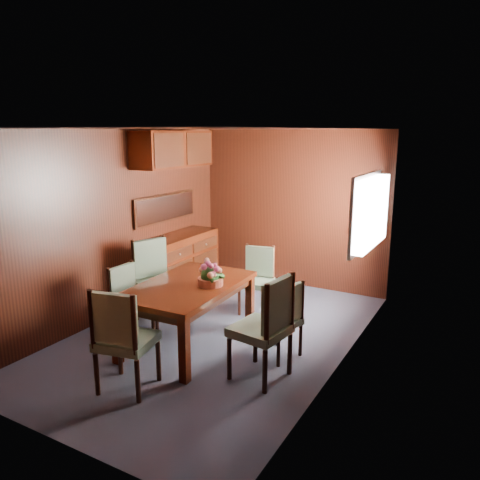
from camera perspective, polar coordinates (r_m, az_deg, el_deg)
The scene contains 11 objects.
ground at distance 5.69m, azimuth -3.01°, elevation -11.58°, with size 4.50×4.50×0.00m, color #3E4154.
room_shell at distance 5.55m, azimuth -2.29°, elevation 5.42°, with size 3.06×4.52×2.41m.
sideboard at distance 6.97m, azimuth -7.38°, elevation -3.00°, with size 0.48×1.40×0.90m, color #331006.
dining_table at distance 5.27m, azimuth -6.36°, elevation -6.37°, with size 1.02×1.58×0.73m.
chair_left_near at distance 5.58m, azimuth -13.36°, elevation -6.94°, with size 0.42×0.43×0.89m.
chair_left_far at distance 6.05m, azimuth -10.31°, elevation -4.26°, with size 0.62×0.64×1.06m.
chair_right_near at distance 4.54m, azimuth 3.34°, elevation -10.02°, with size 0.55×0.57×1.07m.
chair_right_far at distance 5.01m, azimuth 5.27°, elevation -9.22°, with size 0.49×0.50×0.86m.
chair_head at distance 4.47m, azimuth -14.21°, elevation -11.17°, with size 0.57×0.56×1.02m.
chair_foot at distance 6.27m, azimuth 2.18°, elevation -4.34°, with size 0.49×0.48×0.89m.
flower_centerpiece at distance 5.12m, azimuth -3.64°, elevation -4.01°, with size 0.30×0.30×0.30m.
Camera 1 is at (2.77, -4.36, 2.38)m, focal length 35.00 mm.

